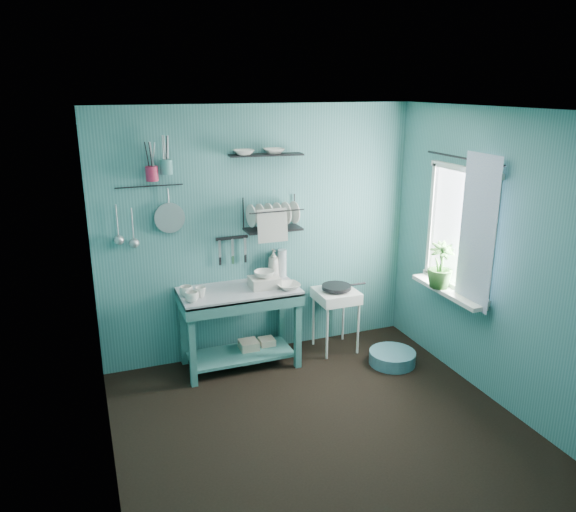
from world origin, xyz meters
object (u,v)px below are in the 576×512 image
object	(u,v)px
utensil_cup_teal	(166,167)
colander	(170,218)
mug_left	(192,297)
dish_rack	(273,214)
storage_tin_large	(249,351)
mug_right	(186,291)
wash_tub	(264,282)
utensil_cup_magenta	(152,174)
potted_plant	(441,265)
mug_mid	(201,292)
frying_pan	(336,287)
work_counter	(240,328)
hotplate_stand	(335,320)
floor_basin	(392,358)
storage_tin_small	(267,348)
water_bottle	(282,263)
soap_bottle	(273,264)

from	to	relation	value
utensil_cup_teal	colander	xyz separation A→B (m)	(0.01, 0.03, -0.47)
mug_left	utensil_cup_teal	distance (m)	1.18
mug_left	dish_rack	size ratio (longest dim) A/B	0.22
storage_tin_large	utensil_cup_teal	bearing A→B (deg)	167.62
mug_right	wash_tub	size ratio (longest dim) A/B	0.44
wash_tub	mug_right	bearing A→B (deg)	178.47
utensil_cup_magenta	potted_plant	distance (m)	2.77
mug_mid	utensil_cup_magenta	world-z (taller)	utensil_cup_magenta
mug_mid	colander	bearing A→B (deg)	123.93
frying_pan	storage_tin_large	size ratio (longest dim) A/B	1.36
colander	potted_plant	bearing A→B (deg)	-21.42
dish_rack	storage_tin_large	world-z (taller)	dish_rack
work_counter	dish_rack	xyz separation A→B (m)	(0.40, 0.15, 1.07)
mug_left	storage_tin_large	size ratio (longest dim) A/B	0.56
mug_mid	mug_right	xyz separation A→B (m)	(-0.12, 0.06, 0.00)
frying_pan	storage_tin_large	distance (m)	1.10
hotplate_stand	utensil_cup_magenta	bearing A→B (deg)	179.76
mug_mid	floor_basin	distance (m)	2.01
mug_right	frying_pan	distance (m)	1.54
utensil_cup_teal	storage_tin_large	xyz separation A→B (m)	(0.68, -0.15, -1.86)
work_counter	hotplate_stand	distance (m)	1.03
mug_left	storage_tin_small	world-z (taller)	mug_left
utensil_cup_teal	storage_tin_large	world-z (taller)	utensil_cup_teal
hotplate_stand	mug_right	bearing A→B (deg)	-173.71
frying_pan	floor_basin	bearing A→B (deg)	-52.14
frying_pan	hotplate_stand	bearing A→B (deg)	0.00
water_bottle	dish_rack	world-z (taller)	dish_rack
mug_right	floor_basin	size ratio (longest dim) A/B	0.27
mug_mid	soap_bottle	distance (m)	0.85
mug_mid	floor_basin	size ratio (longest dim) A/B	0.22
soap_bottle	water_bottle	xyz separation A→B (m)	(0.10, 0.02, -0.01)
storage_tin_small	mug_right	bearing A→B (deg)	-174.29
storage_tin_small	water_bottle	bearing A→B (deg)	32.47
hotplate_stand	frying_pan	bearing A→B (deg)	0.00
mug_left	colander	size ratio (longest dim) A/B	0.44
work_counter	water_bottle	bearing A→B (deg)	19.59
mug_left	utensil_cup_magenta	size ratio (longest dim) A/B	0.95
utensil_cup_magenta	hotplate_stand	bearing A→B (deg)	-6.64
water_bottle	mug_left	bearing A→B (deg)	-159.19
water_bottle	frying_pan	bearing A→B (deg)	-23.68
utensil_cup_magenta	colander	size ratio (longest dim) A/B	0.46
frying_pan	storage_tin_small	distance (m)	0.94
wash_tub	potted_plant	distance (m)	1.67
utensil_cup_magenta	mug_mid	bearing A→B (deg)	-38.19
frying_pan	dish_rack	size ratio (longest dim) A/B	0.55
hotplate_stand	frying_pan	xyz separation A→B (m)	(0.00, 0.00, 0.36)
water_bottle	dish_rack	bearing A→B (deg)	-149.10
storage_tin_large	storage_tin_small	distance (m)	0.20
colander	floor_basin	distance (m)	2.56
frying_pan	utensil_cup_magenta	bearing A→B (deg)	173.36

